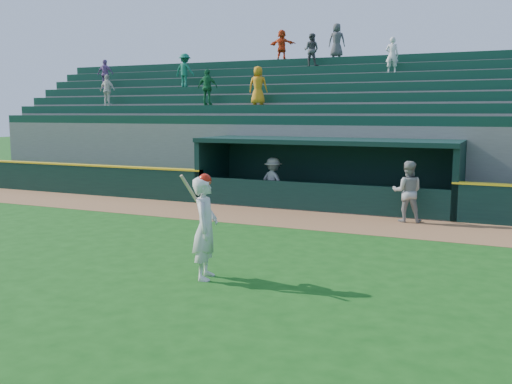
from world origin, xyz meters
TOP-DOWN VIEW (x-y plane):
  - ground at (0.00, 0.00)m, footprint 120.00×120.00m
  - warning_track at (0.00, 4.90)m, footprint 40.00×3.00m
  - field_wall_left at (-12.25, 6.55)m, footprint 15.50×0.30m
  - wall_stripe_left at (-12.25, 6.55)m, footprint 15.50×0.32m
  - dugout_player_front at (3.25, 5.87)m, footprint 1.04×0.87m
  - dugout_player_inside at (-1.84, 7.23)m, footprint 1.29×1.00m
  - dugout at (0.00, 8.00)m, footprint 9.40×2.80m
  - stands at (0.01, 12.57)m, footprint 34.50×6.25m
  - batter_at_plate at (0.53, -2.10)m, footprint 0.71×0.89m

SIDE VIEW (x-z plane):
  - ground at x=0.00m, z-range 0.00..0.00m
  - warning_track at x=0.00m, z-range 0.00..0.01m
  - field_wall_left at x=-12.25m, z-range 0.00..1.20m
  - dugout_player_inside at x=-1.84m, z-range 0.00..1.75m
  - dugout_player_front at x=3.25m, z-range 0.00..1.92m
  - batter_at_plate at x=0.53m, z-range -0.01..2.18m
  - wall_stripe_left at x=-12.25m, z-range 1.20..1.26m
  - dugout at x=0.00m, z-range 0.13..2.59m
  - stands at x=0.01m, z-range -1.37..6.17m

